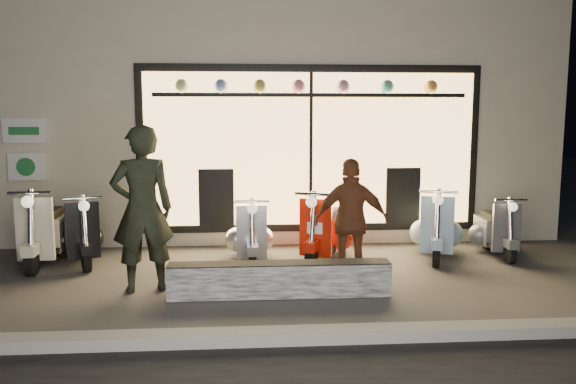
% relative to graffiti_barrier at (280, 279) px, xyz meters
% --- Properties ---
extents(ground, '(40.00, 40.00, 0.00)m').
position_rel_graffiti_barrier_xyz_m(ground, '(-0.15, 0.65, -0.20)').
color(ground, '#383533').
rests_on(ground, ground).
extents(kerb, '(40.00, 0.25, 0.12)m').
position_rel_graffiti_barrier_xyz_m(kerb, '(-0.15, -1.35, -0.14)').
color(kerb, slate).
rests_on(kerb, ground).
extents(shop_building, '(10.20, 6.23, 4.20)m').
position_rel_graffiti_barrier_xyz_m(shop_building, '(-0.15, 5.63, 1.90)').
color(shop_building, beige).
rests_on(shop_building, ground).
extents(graffiti_barrier, '(2.55, 0.28, 0.40)m').
position_rel_graffiti_barrier_xyz_m(graffiti_barrier, '(0.00, 0.00, 0.00)').
color(graffiti_barrier, black).
rests_on(graffiti_barrier, ground).
extents(scooter_silver, '(0.44, 1.30, 0.93)m').
position_rel_graffiti_barrier_xyz_m(scooter_silver, '(-0.33, 1.72, 0.17)').
color(scooter_silver, black).
rests_on(scooter_silver, ground).
extents(scooter_red, '(0.81, 1.39, 1.01)m').
position_rel_graffiti_barrier_xyz_m(scooter_red, '(0.78, 1.75, 0.21)').
color(scooter_red, black).
rests_on(scooter_red, ground).
extents(scooter_black, '(0.79, 1.33, 0.97)m').
position_rel_graffiti_barrier_xyz_m(scooter_black, '(-2.80, 1.84, 0.19)').
color(scooter_black, black).
rests_on(scooter_black, ground).
extents(scooter_cream, '(0.52, 1.48, 1.06)m').
position_rel_graffiti_barrier_xyz_m(scooter_cream, '(-3.22, 1.84, 0.23)').
color(scooter_cream, black).
rests_on(scooter_cream, ground).
extents(scooter_blue, '(0.75, 1.42, 1.02)m').
position_rel_graffiti_barrier_xyz_m(scooter_blue, '(2.46, 1.81, 0.21)').
color(scooter_blue, black).
rests_on(scooter_blue, ground).
extents(scooter_grey, '(0.45, 1.24, 0.88)m').
position_rel_graffiti_barrier_xyz_m(scooter_grey, '(3.37, 1.84, 0.15)').
color(scooter_grey, black).
rests_on(scooter_grey, ground).
extents(man, '(0.82, 0.65, 1.97)m').
position_rel_graffiti_barrier_xyz_m(man, '(-1.59, 0.33, 0.79)').
color(man, black).
rests_on(man, ground).
extents(woman, '(0.95, 0.47, 1.56)m').
position_rel_graffiti_barrier_xyz_m(woman, '(0.93, 0.50, 0.58)').
color(woman, brown).
rests_on(woman, ground).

